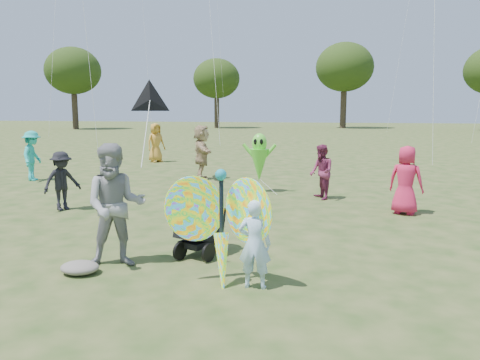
# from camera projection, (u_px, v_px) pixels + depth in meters

# --- Properties ---
(ground) EXTENTS (160.00, 160.00, 0.00)m
(ground) POSITION_uv_depth(u_px,v_px,m) (233.00, 261.00, 7.55)
(ground) COLOR #51592B
(ground) RESTS_ON ground
(child_girl) EXTENTS (0.46, 0.31, 1.24)m
(child_girl) POSITION_uv_depth(u_px,v_px,m) (255.00, 244.00, 6.35)
(child_girl) COLOR #B3D8FE
(child_girl) RESTS_ON ground
(adult_man) EXTENTS (1.14, 1.03, 1.92)m
(adult_man) POSITION_uv_depth(u_px,v_px,m) (115.00, 206.00, 7.18)
(adult_man) COLOR gray
(adult_man) RESTS_ON ground
(grey_bag) EXTENTS (0.58, 0.48, 0.19)m
(grey_bag) POSITION_uv_depth(u_px,v_px,m) (80.00, 268.00, 6.97)
(grey_bag) COLOR slate
(grey_bag) RESTS_ON ground
(crowd_a) EXTENTS (0.92, 0.76, 1.60)m
(crowd_a) POSITION_uv_depth(u_px,v_px,m) (406.00, 180.00, 10.84)
(crowd_a) COLOR #D2214C
(crowd_a) RESTS_ON ground
(crowd_b) EXTENTS (0.93, 1.07, 1.43)m
(crowd_b) POSITION_uv_depth(u_px,v_px,m) (62.00, 181.00, 11.29)
(crowd_b) COLOR black
(crowd_b) RESTS_ON ground
(crowd_d) EXTENTS (1.13, 1.84, 1.89)m
(crowd_d) POSITION_uv_depth(u_px,v_px,m) (202.00, 152.00, 16.28)
(crowd_d) COLOR tan
(crowd_d) RESTS_ON ground
(crowd_e) EXTENTS (0.81, 0.89, 1.50)m
(crowd_e) POSITION_uv_depth(u_px,v_px,m) (321.00, 172.00, 12.65)
(crowd_e) COLOR #7A284B
(crowd_e) RESTS_ON ground
(crowd_g) EXTENTS (0.99, 1.05, 1.80)m
(crowd_g) POSITION_uv_depth(u_px,v_px,m) (156.00, 143.00, 21.57)
(crowd_g) COLOR gold
(crowd_g) RESTS_ON ground
(crowd_i) EXTENTS (0.89, 1.23, 1.71)m
(crowd_i) POSITION_uv_depth(u_px,v_px,m) (32.00, 156.00, 15.99)
(crowd_i) COLOR #20B2AC
(crowd_i) RESTS_ON ground
(jogging_stroller) EXTENTS (0.76, 1.14, 1.09)m
(jogging_stroller) POSITION_uv_depth(u_px,v_px,m) (201.00, 218.00, 7.87)
(jogging_stroller) COLOR black
(jogging_stroller) RESTS_ON ground
(butterfly_kite) EXTENTS (1.74, 0.75, 1.83)m
(butterfly_kite) POSITION_uv_depth(u_px,v_px,m) (221.00, 226.00, 6.47)
(butterfly_kite) COLOR red
(butterfly_kite) RESTS_ON ground
(delta_kite_rig) EXTENTS (1.05, 2.16, 1.47)m
(delta_kite_rig) POSITION_uv_depth(u_px,v_px,m) (150.00, 100.00, 8.84)
(delta_kite_rig) COLOR black
(delta_kite_rig) RESTS_ON ground
(alien_kite) EXTENTS (1.12, 0.69, 1.74)m
(alien_kite) POSITION_uv_depth(u_px,v_px,m) (259.00, 159.00, 13.73)
(alien_kite) COLOR #5FE636
(alien_kite) RESTS_ON ground
(tree_line) EXTENTS (91.78, 33.60, 10.79)m
(tree_line) POSITION_uv_depth(u_px,v_px,m) (361.00, 67.00, 49.27)
(tree_line) COLOR #3A2D21
(tree_line) RESTS_ON ground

